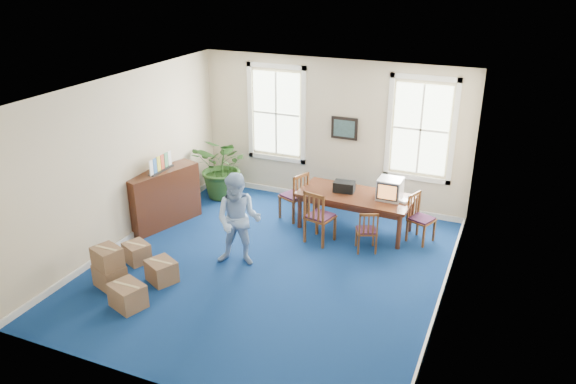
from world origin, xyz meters
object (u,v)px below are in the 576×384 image
at_px(potted_plant, 224,167).
at_px(credenza, 163,196).
at_px(crt_tv, 390,189).
at_px(cardboard_boxes, 121,266).
at_px(chair_near_left, 320,216).
at_px(conference_table, 355,212).
at_px(man, 238,220).

bearing_deg(potted_plant, credenza, -104.77).
height_order(crt_tv, cardboard_boxes, crt_tv).
relative_size(chair_near_left, potted_plant, 0.73).
distance_m(conference_table, chair_near_left, 0.91).
height_order(crt_tv, chair_near_left, crt_tv).
height_order(chair_near_left, credenza, credenza).
bearing_deg(crt_tv, chair_near_left, -143.54).
distance_m(man, credenza, 2.35).
distance_m(crt_tv, potted_plant, 3.92).
distance_m(conference_table, credenza, 3.91).
bearing_deg(crt_tv, credenza, -162.31).
height_order(conference_table, man, man).
xyz_separation_m(chair_near_left, cardboard_boxes, (-2.50, -2.79, -0.16)).
relative_size(conference_table, crt_tv, 4.56).
relative_size(conference_table, potted_plant, 1.53).
height_order(man, potted_plant, man).
bearing_deg(conference_table, credenza, -157.46).
bearing_deg(chair_near_left, cardboard_boxes, 61.86).
bearing_deg(cardboard_boxes, crt_tv, 44.91).
bearing_deg(conference_table, cardboard_boxes, -126.61).
xyz_separation_m(conference_table, man, (-1.50, -2.13, 0.47)).
xyz_separation_m(crt_tv, chair_near_left, (-1.13, -0.82, -0.44)).
xyz_separation_m(man, credenza, (-2.19, 0.83, -0.23)).
height_order(conference_table, crt_tv, crt_tv).
xyz_separation_m(conference_table, chair_near_left, (-0.46, -0.77, 0.16)).
bearing_deg(crt_tv, conference_table, -175.16).
relative_size(conference_table, man, 1.31).
bearing_deg(cardboard_boxes, potted_plant, 93.80).
xyz_separation_m(crt_tv, credenza, (-4.35, -1.35, -0.35)).
bearing_deg(cardboard_boxes, credenza, 107.72).
relative_size(credenza, potted_plant, 1.09).
relative_size(crt_tv, man, 0.29).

